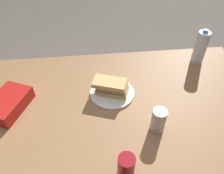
# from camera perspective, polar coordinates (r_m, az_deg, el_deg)

# --- Properties ---
(dining_table) EXTENTS (1.69, 1.04, 0.78)m
(dining_table) POSITION_cam_1_polar(r_m,az_deg,el_deg) (1.17, -1.11, -9.78)
(dining_table) COLOR #9E7047
(dining_table) RESTS_ON ground_plane
(paper_plate) EXTENTS (0.24, 0.24, 0.01)m
(paper_plate) POSITION_cam_1_polar(r_m,az_deg,el_deg) (1.19, 0.00, -1.53)
(paper_plate) COLOR white
(paper_plate) RESTS_ON dining_table
(sandwich) EXTENTS (0.20, 0.14, 0.08)m
(sandwich) POSITION_cam_1_polar(r_m,az_deg,el_deg) (1.16, -0.20, 0.07)
(sandwich) COLOR #DBB26B
(sandwich) RESTS_ON paper_plate
(soda_can_red) EXTENTS (0.07, 0.07, 0.12)m
(soda_can_red) POSITION_cam_1_polar(r_m,az_deg,el_deg) (0.88, 3.68, -19.92)
(soda_can_red) COLOR maroon
(soda_can_red) RESTS_ON dining_table
(chip_bag) EXTENTS (0.23, 0.27, 0.07)m
(chip_bag) POSITION_cam_1_polar(r_m,az_deg,el_deg) (1.22, -25.21, -3.88)
(chip_bag) COLOR red
(chip_bag) RESTS_ON dining_table
(water_bottle_tall) EXTENTS (0.07, 0.07, 0.22)m
(water_bottle_tall) POSITION_cam_1_polar(r_m,az_deg,el_deg) (1.46, 21.90, 9.49)
(water_bottle_tall) COLOR silver
(water_bottle_tall) RESTS_ON dining_table
(soda_can_silver) EXTENTS (0.07, 0.07, 0.12)m
(soda_can_silver) POSITION_cam_1_polar(r_m,az_deg,el_deg) (1.02, 11.91, -8.40)
(soda_can_silver) COLOR silver
(soda_can_silver) RESTS_ON dining_table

